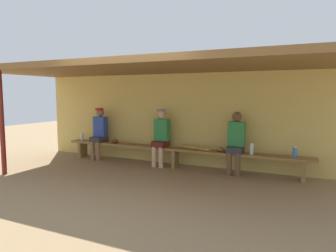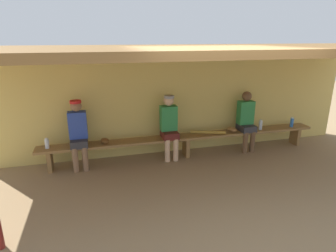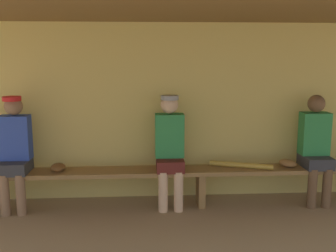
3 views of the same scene
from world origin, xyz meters
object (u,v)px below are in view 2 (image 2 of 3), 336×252
Objects in this scene: baseball_glove_tan at (232,129)px; baseball_bat at (208,132)px; player_in_blue at (169,124)px; water_bottle_green at (292,122)px; player_in_red at (78,131)px; player_middle at (246,119)px; water_bottle_clear at (47,143)px; baseball_glove_dark_brown at (105,141)px; water_bottle_blue at (260,125)px; bench at (186,139)px.

baseball_bat is (-0.58, -0.01, -0.01)m from baseball_glove_tan.
water_bottle_green is (2.95, -0.04, -0.18)m from player_in_blue.
player_in_red is 3.58m from player_middle.
player_in_blue is at bearing 179.98° from player_middle.
water_bottle_clear is 0.27× the size of baseball_bat.
baseball_glove_tan is at bearing -101.79° from baseball_glove_dark_brown.
water_bottle_blue is (4.51, -0.05, 0.01)m from water_bottle_clear.
baseball_glove_dark_brown is 0.32× the size of baseball_bat.
water_bottle_green is 4.27m from baseball_glove_dark_brown.
player_in_red is 5.83× the size of water_bottle_blue.
player_in_red reaches higher than baseball_glove_dark_brown.
player_in_red is 5.60× the size of baseball_glove_dark_brown.
player_in_blue is at bearing 0.00° from player_in_red.
player_middle is (1.78, -0.00, -0.02)m from player_in_blue.
player_in_red is 3.26m from baseball_glove_tan.
water_bottle_clear is 0.86× the size of baseball_glove_dark_brown.
player_in_red is at bearing 179.30° from water_bottle_blue.
player_middle is at bearing -0.02° from player_in_blue.
player_in_blue reaches higher than baseball_bat.
water_bottle_blue reaches higher than baseball_glove_dark_brown.
baseball_bat is at bearing -0.08° from player_in_red.
baseball_glove_tan reaches higher than baseball_bat.
baseball_bat is (-0.92, -0.00, -0.24)m from player_middle.
player_in_red is at bearing -161.17° from baseball_bat.
water_bottle_green reaches higher than baseball_bat.
bench is at bearing -0.54° from player_in_blue.
water_bottle_clear is at bearing -116.90° from baseball_glove_tan.
water_bottle_green is at bearing -102.49° from baseball_glove_dark_brown.
water_bottle_clear is at bearing -161.11° from baseball_bat.
player_in_red is at bearing 179.48° from water_bottle_green.
player_middle is 5.79× the size of water_bottle_blue.
player_in_red is at bearing 180.00° from player_in_blue.
bench is 1.08m from baseball_glove_tan.
player_middle is at bearing 172.13° from water_bottle_blue.
baseball_glove_dark_brown reaches higher than bench.
player_in_blue reaches higher than bench.
player_middle reaches higher than water_bottle_blue.
water_bottle_blue is at bearing -179.68° from water_bottle_green.
player_middle is 0.38m from water_bottle_blue.
player_in_blue is 5.60× the size of baseball_glove_tan.
water_bottle_clear reaches higher than baseball_glove_tan.
water_bottle_clear is (-0.58, -0.00, -0.19)m from player_in_red.
water_bottle_blue is 0.96× the size of baseball_glove_dark_brown.
baseball_bat is (3.25, -0.00, -0.06)m from water_bottle_clear.
player_in_red is 3.93m from water_bottle_blue.
water_bottle_blue is at bearing 16.89° from baseball_bat.
water_bottle_blue is at bearing -102.73° from baseball_glove_dark_brown.
bench is 26.02× the size of water_bottle_blue.
player_in_red is 1.01× the size of player_middle.
bench is at bearing 179.12° from water_bottle_green.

